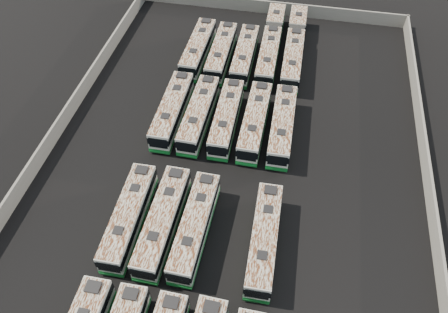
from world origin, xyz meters
TOP-DOWN VIEW (x-y plane):
  - ground at (0.00, 0.00)m, footprint 140.00×140.00m
  - perimeter_wall at (0.00, 0.00)m, footprint 45.20×73.20m
  - bus_midfront_far_left at (-8.85, -8.92)m, footprint 2.84×12.17m
  - bus_midfront_left at (-5.25, -8.83)m, footprint 2.76×12.49m
  - bus_midfront_center at (-1.88, -8.75)m, footprint 2.77×12.15m
  - bus_midfront_far_right at (5.23, -8.81)m, footprint 2.84×12.09m
  - bus_midback_far_left at (-8.89, 7.52)m, footprint 2.73×12.50m
  - bus_midback_left at (-5.39, 7.49)m, footprint 2.77×12.41m
  - bus_midback_center at (-1.83, 7.56)m, footprint 2.77×12.24m
  - bus_midback_right at (1.78, 7.57)m, footprint 2.68×12.39m
  - bus_midback_far_right at (5.21, 7.56)m, footprint 2.84×12.44m
  - bus_back_far_left at (-8.80, 21.26)m, footprint 2.75×12.43m
  - bus_back_left at (-5.28, 21.04)m, footprint 2.64×12.21m
  - bus_back_center at (-1.79, 21.12)m, footprint 2.71×12.14m
  - bus_back_right at (1.62, 24.58)m, footprint 2.87×19.01m
  - bus_back_far_right at (5.13, 24.57)m, footprint 2.88×19.12m

SIDE VIEW (x-z plane):
  - ground at x=0.00m, z-range 0.00..0.00m
  - perimeter_wall at x=0.00m, z-range 0.00..2.20m
  - bus_midfront_far_right at x=5.23m, z-range 0.04..3.43m
  - bus_midfront_center at x=-1.88m, z-range 0.04..3.45m
  - bus_midfront_far_left at x=-8.85m, z-range 0.04..3.45m
  - bus_back_center at x=-1.79m, z-range 0.04..3.45m
  - bus_back_right at x=1.62m, z-range 0.04..3.48m
  - bus_back_left at x=-5.28m, z-range 0.04..3.48m
  - bus_midback_center at x=-1.83m, z-range 0.04..3.48m
  - bus_back_far_right at x=5.13m, z-range 0.04..3.50m
  - bus_midback_right at x=1.78m, z-range 0.04..3.53m
  - bus_midback_left at x=-5.39m, z-range 0.04..3.53m
  - bus_back_far_left at x=-8.80m, z-range 0.04..3.53m
  - bus_midback_far_right at x=5.21m, z-range 0.04..3.53m
  - bus_midfront_left at x=-5.25m, z-range 0.04..3.55m
  - bus_midback_far_left at x=-8.89m, z-range 0.04..3.56m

